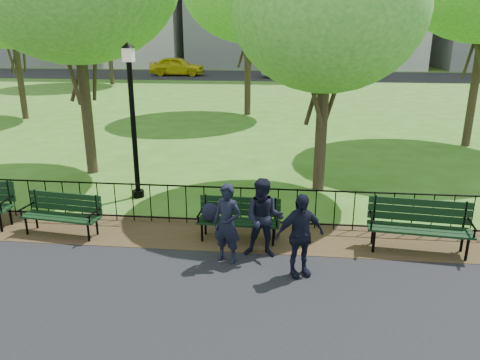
# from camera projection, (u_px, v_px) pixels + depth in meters

# --- Properties ---
(ground) EXTENTS (120.00, 120.00, 0.00)m
(ground) POSITION_uv_depth(u_px,v_px,m) (240.00, 272.00, 8.32)
(ground) COLOR #3D6019
(dirt_strip) EXTENTS (60.00, 1.60, 0.01)m
(dirt_strip) POSITION_uv_depth(u_px,v_px,m) (248.00, 235.00, 9.74)
(dirt_strip) COLOR #332215
(dirt_strip) RESTS_ON ground
(far_street) EXTENTS (70.00, 9.00, 0.01)m
(far_street) POSITION_uv_depth(u_px,v_px,m) (282.00, 76.00, 41.39)
(far_street) COLOR black
(far_street) RESTS_ON ground
(iron_fence) EXTENTS (24.06, 0.06, 1.00)m
(iron_fence) POSITION_uv_depth(u_px,v_px,m) (250.00, 205.00, 10.06)
(iron_fence) COLOR black
(iron_fence) RESTS_ON ground
(park_bench_main) EXTENTS (1.68, 0.58, 0.94)m
(park_bench_main) POSITION_uv_depth(u_px,v_px,m) (228.00, 214.00, 9.40)
(park_bench_main) COLOR black
(park_bench_main) RESTS_ON ground
(park_bench_left_a) EXTENTS (1.70, 0.71, 0.94)m
(park_bench_left_a) POSITION_uv_depth(u_px,v_px,m) (63.00, 210.00, 9.70)
(park_bench_left_a) COLOR black
(park_bench_left_a) RESTS_ON ground
(park_bench_right_a) EXTENTS (1.96, 0.79, 1.09)m
(park_bench_right_a) POSITION_uv_depth(u_px,v_px,m) (419.00, 220.00, 8.94)
(park_bench_right_a) COLOR black
(park_bench_right_a) RESTS_ON ground
(lamppost) EXTENTS (0.34, 0.34, 3.81)m
(lamppost) POSITION_uv_depth(u_px,v_px,m) (133.00, 117.00, 11.34)
(lamppost) COLOR black
(lamppost) RESTS_ON ground
(tree_near_e) EXTENTS (4.72, 4.72, 6.57)m
(tree_near_e) POSITION_uv_depth(u_px,v_px,m) (328.00, 9.00, 11.14)
(tree_near_e) COLOR #2D2116
(tree_near_e) RESTS_ON ground
(person_left) EXTENTS (0.63, 0.52, 1.49)m
(person_left) POSITION_uv_depth(u_px,v_px,m) (227.00, 224.00, 8.46)
(person_left) COLOR black
(person_left) RESTS_ON asphalt_path
(person_mid) EXTENTS (0.76, 0.42, 1.53)m
(person_mid) POSITION_uv_depth(u_px,v_px,m) (264.00, 218.00, 8.65)
(person_mid) COLOR black
(person_mid) RESTS_ON asphalt_path
(person_right) EXTENTS (0.95, 0.68, 1.50)m
(person_right) POSITION_uv_depth(u_px,v_px,m) (300.00, 235.00, 7.98)
(person_right) COLOR black
(person_right) RESTS_ON asphalt_path
(taxi) EXTENTS (4.84, 2.02, 1.64)m
(taxi) POSITION_uv_depth(u_px,v_px,m) (177.00, 66.00, 41.30)
(taxi) COLOR yellow
(taxi) RESTS_ON far_street
(sedan_silver) EXTENTS (4.91, 2.07, 1.58)m
(sedan_silver) POSITION_uv_depth(u_px,v_px,m) (289.00, 68.00, 39.46)
(sedan_silver) COLOR #979A9E
(sedan_silver) RESTS_ON far_street
(sedan_dark) EXTENTS (5.48, 3.65, 1.48)m
(sedan_dark) POSITION_uv_depth(u_px,v_px,m) (353.00, 69.00, 39.58)
(sedan_dark) COLOR black
(sedan_dark) RESTS_ON far_street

